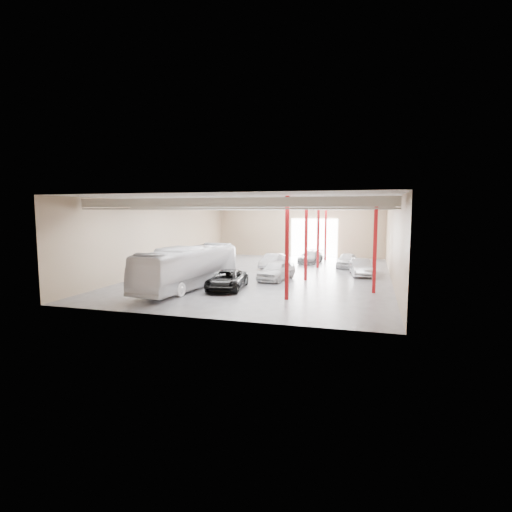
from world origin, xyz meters
The scene contains 8 objects.
depot_shell centered at (0.13, 0.48, 4.98)m, with size 22.12×32.12×7.06m.
coach_bus centered at (-4.46, -8.00, 1.64)m, with size 2.76×11.79×3.28m, color silver.
black_sedan centered at (-1.34, -7.80, 0.74)m, with size 2.45×5.32×1.48m, color black.
car_row_a centered at (1.33, -2.60, 0.85)m, with size 2.02×5.01×1.71m, color silver.
car_row_b centered at (-0.78, 4.50, 0.75)m, with size 1.59×4.57×1.50m, color silver.
car_row_c centered at (2.50, 9.70, 0.71)m, with size 2.00×4.91×1.43m, color slate.
car_right_near centered at (8.30, 2.00, 0.79)m, with size 1.67×4.78×1.57m, color #B9B8BD.
car_right_far centered at (6.77, 7.20, 0.77)m, with size 1.81×4.51×1.54m, color silver.
Camera 1 is at (9.25, -36.17, 5.99)m, focal length 28.00 mm.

